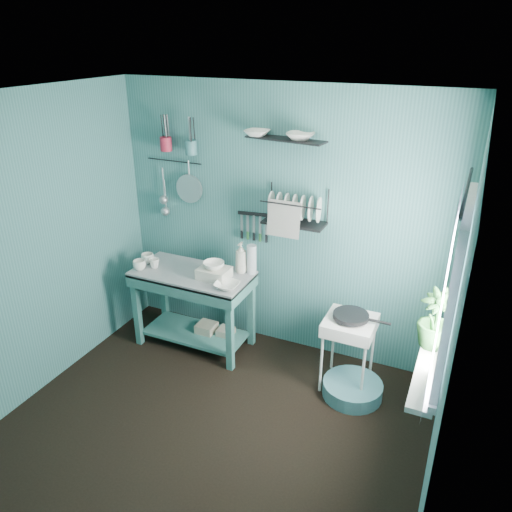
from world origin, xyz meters
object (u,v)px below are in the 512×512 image
at_px(storage_tin_small, 226,337).
at_px(potted_plant, 436,319).
at_px(utensil_cup_teal, 191,147).
at_px(hotplate_stand, 348,353).
at_px(dish_rack, 295,207).
at_px(utensil_cup_magenta, 166,144).
at_px(mug_mid, 154,263).
at_px(wash_tub, 214,273).
at_px(frying_pan, 351,316).
at_px(mug_left, 139,265).
at_px(water_bottle, 252,259).
at_px(soap_bottle, 241,257).
at_px(storage_tin_large, 207,333).
at_px(floor_basin, 352,389).
at_px(mug_right, 148,258).
at_px(colander, 189,189).
at_px(work_counter, 194,309).

bearing_deg(storage_tin_small, potted_plant, -13.56).
distance_m(utensil_cup_teal, storage_tin_small, 1.87).
height_order(hotplate_stand, dish_rack, dish_rack).
relative_size(dish_rack, utensil_cup_magenta, 4.23).
distance_m(mug_mid, utensil_cup_teal, 1.15).
xyz_separation_m(wash_tub, frying_pan, (1.29, 0.01, -0.14)).
bearing_deg(mug_left, water_bottle, 20.81).
height_order(dish_rack, potted_plant, dish_rack).
distance_m(mug_left, wash_tub, 0.74).
height_order(water_bottle, frying_pan, water_bottle).
relative_size(water_bottle, utensil_cup_teal, 2.15).
xyz_separation_m(wash_tub, utensil_cup_teal, (-0.40, 0.36, 1.05)).
xyz_separation_m(hotplate_stand, storage_tin_small, (-1.24, 0.09, -0.23)).
bearing_deg(soap_bottle, utensil_cup_magenta, 170.67).
bearing_deg(potted_plant, storage_tin_small, 166.44).
height_order(mug_mid, storage_tin_small, mug_mid).
distance_m(water_bottle, storage_tin_large, 0.94).
relative_size(wash_tub, floor_basin, 0.55).
xyz_separation_m(mug_left, storage_tin_large, (0.58, 0.21, -0.73)).
bearing_deg(mug_right, utensil_cup_teal, 43.82).
height_order(utensil_cup_teal, colander, utensil_cup_teal).
bearing_deg(storage_tin_large, utensil_cup_magenta, 151.04).
xyz_separation_m(water_bottle, utensil_cup_magenta, (-0.94, 0.12, 0.97)).
bearing_deg(storage_tin_small, wash_tub, -116.57).
relative_size(utensil_cup_teal, colander, 0.46).
bearing_deg(storage_tin_small, utensil_cup_magenta, 160.29).
bearing_deg(storage_tin_large, work_counter, -153.43).
distance_m(mug_right, storage_tin_small, 1.09).
bearing_deg(work_counter, mug_mid, -169.59).
relative_size(mug_left, mug_mid, 1.23).
xyz_separation_m(frying_pan, dish_rack, (-0.64, 0.30, 0.78)).
bearing_deg(wash_tub, floor_basin, -4.52).
relative_size(hotplate_stand, frying_pan, 2.23).
xyz_separation_m(dish_rack, utensil_cup_magenta, (-1.32, 0.05, 0.42)).
height_order(mug_left, hotplate_stand, mug_left).
xyz_separation_m(utensil_cup_magenta, colander, (0.21, 0.03, -0.42)).
height_order(mug_right, soap_bottle, soap_bottle).
distance_m(water_bottle, potted_plant, 1.79).
height_order(frying_pan, utensil_cup_magenta, utensil_cup_magenta).
relative_size(work_counter, water_bottle, 4.00).
height_order(frying_pan, utensil_cup_teal, utensil_cup_teal).
bearing_deg(mug_mid, soap_bottle, 18.00).
xyz_separation_m(frying_pan, potted_plant, (0.67, -0.37, 0.34)).
relative_size(mug_mid, storage_tin_small, 0.50).
distance_m(utensil_cup_magenta, storage_tin_large, 1.89).
distance_m(mug_mid, hotplate_stand, 1.98).
xyz_separation_m(soap_bottle, floor_basin, (1.21, -0.33, -0.88)).
bearing_deg(colander, storage_tin_small, -29.45).
bearing_deg(colander, mug_left, -117.07).
bearing_deg(mug_left, dish_rack, 17.96).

